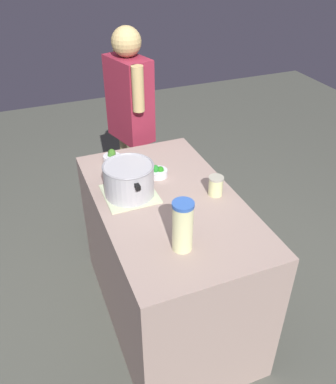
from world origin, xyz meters
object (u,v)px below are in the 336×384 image
(mason_jar, at_px, (216,186))
(broccoli_bowl_center, at_px, (112,157))
(broccoli_bowl_front, at_px, (158,172))
(cooking_pot, at_px, (129,179))
(lemonade_pitcher, at_px, (183,226))
(person_cook, at_px, (131,130))

(mason_jar, height_order, broccoli_bowl_center, mason_jar)
(mason_jar, distance_m, broccoli_bowl_front, 0.38)
(cooking_pot, xyz_separation_m, mason_jar, (-0.18, -0.45, -0.05))
(lemonade_pitcher, height_order, mason_jar, lemonade_pitcher)
(cooking_pot, height_order, lemonade_pitcher, lemonade_pitcher)
(broccoli_bowl_front, distance_m, person_cook, 0.71)
(broccoli_bowl_front, bearing_deg, mason_jar, -142.34)
(lemonade_pitcher, distance_m, broccoli_bowl_front, 0.66)
(mason_jar, bearing_deg, person_cook, 9.91)
(cooking_pot, xyz_separation_m, broccoli_bowl_front, (0.12, -0.22, -0.07))
(cooking_pot, bearing_deg, lemonade_pitcher, -169.33)
(mason_jar, distance_m, broccoli_bowl_center, 0.72)
(mason_jar, xyz_separation_m, broccoli_bowl_front, (0.30, 0.23, -0.03))
(cooking_pot, distance_m, broccoli_bowl_center, 0.41)
(lemonade_pitcher, height_order, broccoli_bowl_center, lemonade_pitcher)
(lemonade_pitcher, distance_m, person_cook, 1.37)
(mason_jar, height_order, person_cook, person_cook)
(cooking_pot, relative_size, broccoli_bowl_center, 3.13)
(mason_jar, bearing_deg, lemonade_pitcher, 134.12)
(cooking_pot, distance_m, mason_jar, 0.48)
(broccoli_bowl_front, height_order, broccoli_bowl_center, broccoli_bowl_center)
(lemonade_pitcher, bearing_deg, cooking_pot, 10.67)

